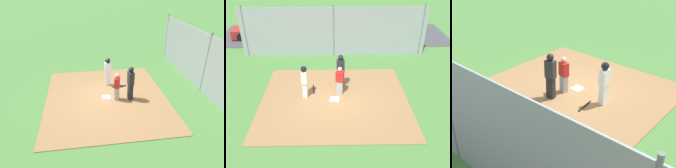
# 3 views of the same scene
# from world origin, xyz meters

# --- Properties ---
(ground_plane) EXTENTS (140.00, 140.00, 0.00)m
(ground_plane) POSITION_xyz_m (0.00, 0.00, 0.00)
(ground_plane) COLOR #477A38
(dirt_infield) EXTENTS (7.20, 6.40, 0.03)m
(dirt_infield) POSITION_xyz_m (0.00, 0.00, 0.01)
(dirt_infield) COLOR olive
(dirt_infield) RESTS_ON ground_plane
(home_plate) EXTENTS (0.49, 0.49, 0.02)m
(home_plate) POSITION_xyz_m (0.00, 0.00, 0.04)
(home_plate) COLOR white
(home_plate) RESTS_ON dirt_infield
(catcher) EXTENTS (0.44, 0.35, 1.49)m
(catcher) POSITION_xyz_m (-0.27, -0.54, 0.80)
(catcher) COLOR #9E9EA3
(catcher) RESTS_ON dirt_infield
(umpire) EXTENTS (0.41, 0.31, 1.83)m
(umpire) POSITION_xyz_m (-0.33, -1.24, 1.00)
(umpire) COLOR black
(umpire) RESTS_ON dirt_infield
(runner) EXTENTS (0.29, 0.38, 1.69)m
(runner) POSITION_xyz_m (1.45, -0.29, 1.00)
(runner) COLOR silver
(runner) RESTS_ON dirt_infield
(baseball_bat) EXTENTS (0.16, 0.85, 0.06)m
(baseball_bat) POSITION_xyz_m (1.09, -0.93, 0.06)
(baseball_bat) COLOR black
(baseball_bat) RESTS_ON dirt_infield
(backstop_fence) EXTENTS (12.00, 0.10, 3.35)m
(backstop_fence) POSITION_xyz_m (0.00, -5.46, 1.60)
(backstop_fence) COLOR #93999E
(backstop_fence) RESTS_ON ground_plane
(parked_car_red) EXTENTS (4.39, 2.32, 1.28)m
(parked_car_red) POSITION_xyz_m (5.80, -9.14, 0.61)
(parked_car_red) COLOR maroon
(parked_car_red) RESTS_ON parking_lot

